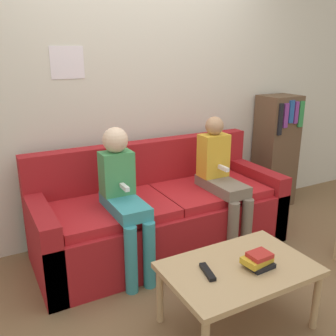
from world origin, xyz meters
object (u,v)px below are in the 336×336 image
at_px(couch, 160,215).
at_px(coffee_table, 239,273).
at_px(bookshelf, 276,151).
at_px(tv_remote, 207,272).
at_px(person_right, 222,177).
at_px(person_left, 124,194).

relative_size(couch, coffee_table, 2.35).
distance_m(coffee_table, bookshelf, 2.10).
relative_size(coffee_table, tv_remote, 5.08).
bearing_deg(coffee_table, person_right, 60.16).
bearing_deg(coffee_table, couch, 88.53).
relative_size(coffee_table, person_right, 0.80).
bearing_deg(coffee_table, tv_remote, 172.48).
bearing_deg(couch, person_right, -22.55).
xyz_separation_m(coffee_table, bookshelf, (1.58, 1.37, 0.23)).
height_order(couch, person_right, person_right).
distance_m(couch, person_right, 0.61).
xyz_separation_m(coffee_table, tv_remote, (-0.21, 0.03, 0.06)).
relative_size(person_left, bookshelf, 0.93).
distance_m(couch, person_left, 0.56).
bearing_deg(bookshelf, person_left, -166.16).
relative_size(tv_remote, bookshelf, 0.15).
relative_size(person_right, tv_remote, 6.39).
bearing_deg(person_left, coffee_table, -67.30).
height_order(coffee_table, person_left, person_left).
xyz_separation_m(couch, person_left, (-0.40, -0.19, 0.34)).
xyz_separation_m(person_right, tv_remote, (-0.72, -0.86, -0.20)).
bearing_deg(couch, bookshelf, 10.48).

